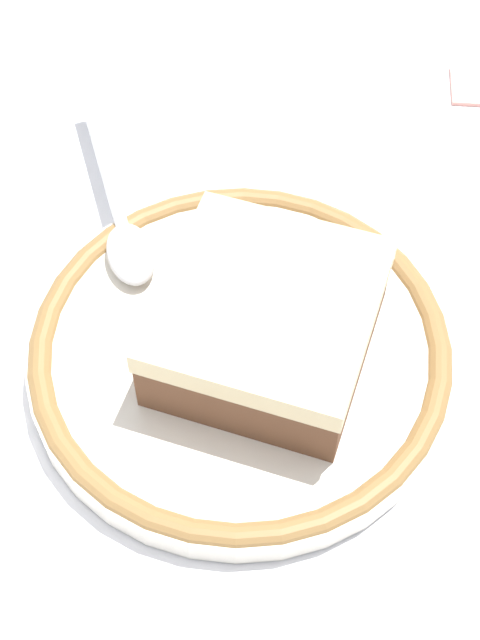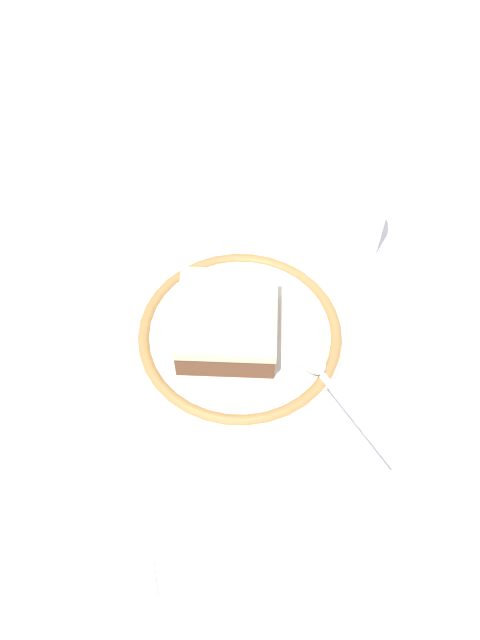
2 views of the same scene
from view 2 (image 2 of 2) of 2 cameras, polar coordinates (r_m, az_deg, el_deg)
ground_plane at (r=0.59m, az=0.89°, el=-5.52°), size 2.40×2.40×0.00m
placemat at (r=0.59m, az=0.89°, el=-5.49°), size 0.48×0.34×0.00m
plate at (r=0.61m, az=-0.00°, el=-1.34°), size 0.19×0.19×0.02m
cake_slice at (r=0.58m, az=-1.13°, el=-0.19°), size 0.11×0.11×0.04m
spoon at (r=0.58m, az=7.32°, el=-4.85°), size 0.10×0.11×0.01m
cup at (r=0.66m, az=9.44°, el=8.98°), size 0.07×0.07×0.10m
sugar_packet at (r=0.53m, az=-10.22°, el=-21.49°), size 0.05×0.06×0.01m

